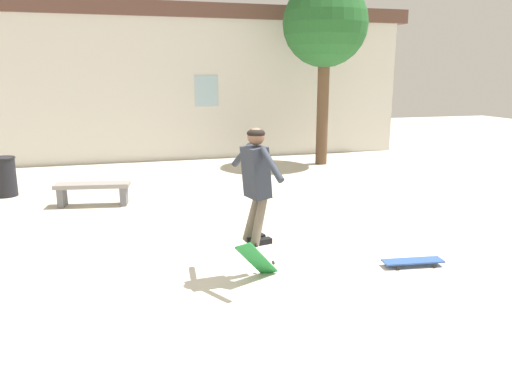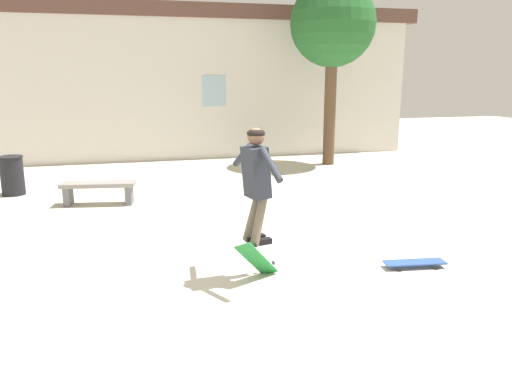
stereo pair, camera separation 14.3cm
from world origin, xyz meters
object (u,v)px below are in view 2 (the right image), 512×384
Objects in this scene: tree_right at (333,26)px; park_bench at (98,189)px; skateboard_flipping at (257,260)px; trash_bin at (12,175)px; skateboard_resting at (415,262)px; skater at (256,176)px.

tree_right is 7.69m from park_bench.
park_bench is 4.84m from skateboard_flipping.
park_bench is (-6.15, -3.07, -3.46)m from tree_right.
tree_right reaches higher than trash_bin.
skateboard_resting is (4.24, -4.51, -0.25)m from park_bench.
skateboard_flipping is at bearing -118.61° from tree_right.
skateboard_flipping is (-4.05, -7.43, -3.52)m from tree_right.
park_bench is 2.23m from trash_bin.
park_bench is 1.02× the size of skater.
trash_bin is at bearing -36.50° from skateboard_resting.
trash_bin is at bearing -167.54° from tree_right.
skateboard_flipping is at bearing 3.43° from skateboard_resting.
skateboard_flipping is at bearing -55.25° from park_bench.
skater is at bearing -118.78° from tree_right.
tree_right reaches higher than skater.
skater is at bearing -55.17° from trash_bin.
tree_right is 8.80m from trash_bin.
tree_right is at bearing 12.46° from trash_bin.
skater is at bearing 50.11° from skateboard_flipping.
park_bench is 1.74× the size of skateboard_resting.
tree_right reaches higher than park_bench.
skater reaches higher than skateboard_resting.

